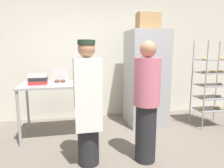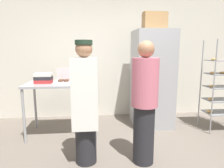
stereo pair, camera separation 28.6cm
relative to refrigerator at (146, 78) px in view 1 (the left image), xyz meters
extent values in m
cube|color=silver|center=(-0.74, 0.72, 0.62)|extent=(6.40, 0.12, 3.10)
cube|color=#9EA0A5|center=(0.00, 0.01, 0.00)|extent=(0.73, 0.75, 1.86)
cube|color=gray|center=(0.00, -0.36, 0.02)|extent=(0.67, 0.02, 1.53)
cylinder|color=silver|center=(-0.20, -0.39, 0.05)|extent=(0.02, 0.02, 0.92)
cylinder|color=#93969B|center=(0.91, -0.59, -0.10)|extent=(0.02, 0.02, 1.67)
cylinder|color=#93969B|center=(0.91, -0.18, -0.10)|extent=(0.02, 0.02, 1.67)
cylinder|color=#93969B|center=(1.49, -0.18, -0.10)|extent=(0.02, 0.02, 1.67)
cube|color=gray|center=(1.20, -0.38, -0.61)|extent=(0.53, 0.38, 0.01)
torus|color=#DBA351|center=(1.02, -0.38, -0.58)|extent=(0.11, 0.11, 0.03)
torus|color=#DBA351|center=(1.39, -0.38, -0.58)|extent=(0.11, 0.11, 0.03)
cube|color=gray|center=(1.20, -0.38, -0.36)|extent=(0.53, 0.38, 0.01)
torus|color=#DBA351|center=(1.02, -0.38, -0.34)|extent=(0.10, 0.10, 0.03)
torus|color=#DBA351|center=(1.39, -0.38, -0.34)|extent=(0.10, 0.10, 0.03)
cube|color=gray|center=(1.20, -0.38, -0.12)|extent=(0.53, 0.38, 0.01)
torus|color=#DBA351|center=(1.02, -0.38, -0.10)|extent=(0.10, 0.10, 0.03)
torus|color=#DBA351|center=(1.39, -0.38, -0.10)|extent=(0.10, 0.10, 0.03)
cube|color=gray|center=(1.20, -0.38, 0.13)|extent=(0.53, 0.38, 0.01)
torus|color=#DBA351|center=(1.02, -0.38, 0.15)|extent=(0.11, 0.11, 0.03)
torus|color=#DBA351|center=(1.20, -0.38, 0.15)|extent=(0.11, 0.11, 0.03)
torus|color=#DBA351|center=(1.39, -0.38, 0.15)|extent=(0.11, 0.11, 0.03)
cube|color=gray|center=(1.20, -0.38, 0.37)|extent=(0.53, 0.38, 0.01)
torus|color=#DBA351|center=(1.02, -0.38, 0.40)|extent=(0.10, 0.10, 0.03)
torus|color=#DBA351|center=(1.39, -0.38, 0.40)|extent=(0.10, 0.10, 0.03)
cube|color=#9EA0A5|center=(-1.70, -0.28, -0.02)|extent=(1.21, 0.75, 0.04)
cylinder|color=#9EA0A5|center=(-2.26, -0.62, -0.48)|extent=(0.04, 0.04, 0.89)
cylinder|color=#9EA0A5|center=(-1.13, -0.62, -0.48)|extent=(0.04, 0.04, 0.89)
cylinder|color=#9EA0A5|center=(-2.26, 0.05, -0.48)|extent=(0.04, 0.04, 0.89)
cylinder|color=#9EA0A5|center=(-1.13, 0.05, -0.48)|extent=(0.04, 0.04, 0.89)
cube|color=silver|center=(-1.64, -0.45, 0.02)|extent=(0.25, 0.21, 0.05)
cube|color=silver|center=(-1.64, -0.34, 0.15)|extent=(0.24, 0.01, 0.21)
torus|color=#513323|center=(-1.69, -0.49, 0.06)|extent=(0.09, 0.09, 0.03)
torus|color=#513323|center=(-1.60, -0.49, 0.06)|extent=(0.09, 0.09, 0.03)
torus|color=#513323|center=(-1.69, -0.41, 0.06)|extent=(0.09, 0.09, 0.03)
torus|color=#513323|center=(-1.60, -0.41, 0.06)|extent=(0.09, 0.09, 0.03)
cylinder|color=black|center=(-1.31, -0.18, 0.05)|extent=(0.13, 0.13, 0.10)
cylinder|color=#B2BCC1|center=(-1.31, -0.18, 0.19)|extent=(0.10, 0.10, 0.20)
cylinder|color=black|center=(-1.31, -0.18, 0.30)|extent=(0.10, 0.10, 0.02)
cube|color=#B72D2D|center=(-2.00, -0.29, 0.03)|extent=(0.28, 0.22, 0.06)
cube|color=#232328|center=(-2.00, -0.29, 0.09)|extent=(0.28, 0.21, 0.06)
cube|color=silver|center=(-2.00, -0.29, 0.14)|extent=(0.29, 0.22, 0.05)
cube|color=#A87F51|center=(-0.01, -0.06, 1.08)|extent=(0.42, 0.27, 0.30)
cube|color=#977249|center=(-0.01, -0.06, 1.24)|extent=(0.43, 0.14, 0.02)
cylinder|color=#232328|center=(-1.27, -1.28, -0.54)|extent=(0.28, 0.28, 0.78)
cylinder|color=beige|center=(-1.27, -1.28, 0.15)|extent=(0.34, 0.34, 0.62)
sphere|color=#9E7051|center=(-1.27, -1.28, 0.57)|extent=(0.21, 0.21, 0.21)
cube|color=white|center=(-1.27, -1.46, 0.02)|extent=(0.32, 0.02, 0.89)
cylinder|color=#1E3323|center=(-1.27, -1.28, 0.65)|extent=(0.21, 0.21, 0.06)
cylinder|color=#232328|center=(-0.51, -1.35, -0.54)|extent=(0.27, 0.27, 0.78)
cylinder|color=#C6667A|center=(-0.51, -1.35, 0.15)|extent=(0.34, 0.34, 0.61)
sphere|color=#9E7051|center=(-0.51, -1.35, 0.57)|extent=(0.21, 0.21, 0.21)
camera|label=1|loc=(-1.47, -3.73, 0.55)|focal=32.00mm
camera|label=2|loc=(-1.18, -3.78, 0.55)|focal=32.00mm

